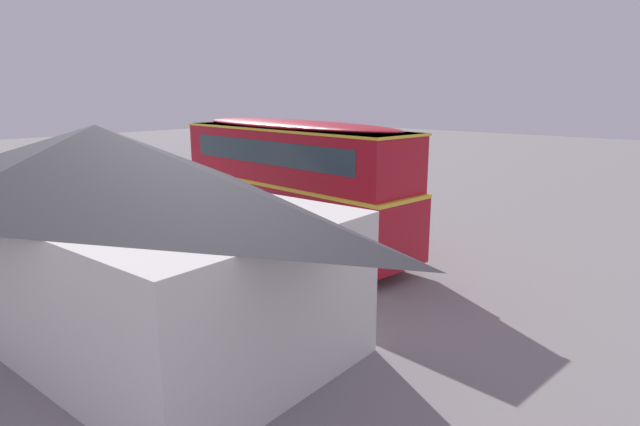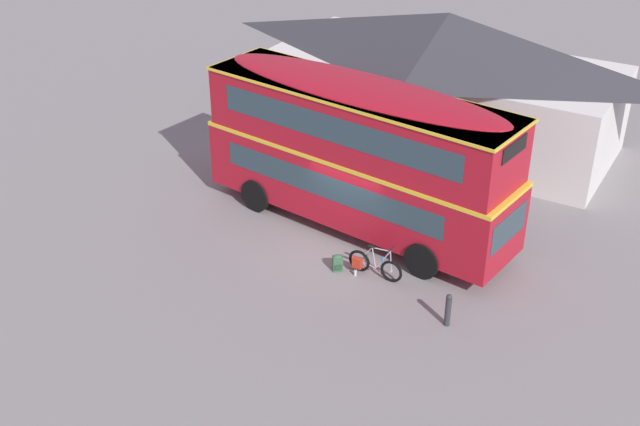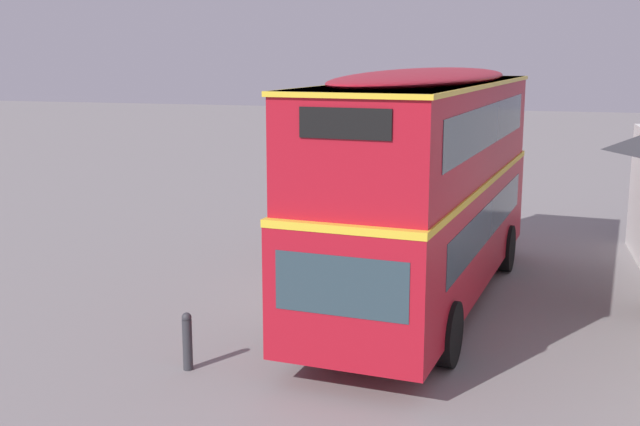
# 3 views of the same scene
# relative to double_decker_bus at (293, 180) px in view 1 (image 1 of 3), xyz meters

# --- Properties ---
(ground_plane) EXTENTS (120.00, 120.00, 0.00)m
(ground_plane) POSITION_rel_double_decker_bus_xyz_m (0.31, -1.32, -2.64)
(ground_plane) COLOR gray
(double_decker_bus) EXTENTS (10.39, 3.38, 4.79)m
(double_decker_bus) POSITION_rel_double_decker_bus_xyz_m (0.00, 0.00, 0.00)
(double_decker_bus) COLOR black
(double_decker_bus) RESTS_ON ground
(touring_bicycle) EXTENTS (1.72, 0.48, 1.05)m
(touring_bicycle) POSITION_rel_double_decker_bus_xyz_m (1.85, -2.19, -2.27)
(touring_bicycle) COLOR black
(touring_bicycle) RESTS_ON ground
(backpack_on_ground) EXTENTS (0.35, 0.35, 0.52)m
(backpack_on_ground) POSITION_rel_double_decker_bus_xyz_m (0.86, -2.51, -2.37)
(backpack_on_ground) COLOR #386642
(backpack_on_ground) RESTS_ON ground
(water_bottle_clear_plastic) EXTENTS (0.08, 0.08, 0.22)m
(water_bottle_clear_plastic) POSITION_rel_double_decker_bus_xyz_m (1.42, -2.45, -2.54)
(water_bottle_clear_plastic) COLOR silver
(water_bottle_clear_plastic) RESTS_ON ground
(pub_building) EXTENTS (13.34, 6.55, 4.98)m
(pub_building) POSITION_rel_double_decker_bus_xyz_m (-0.67, 7.47, -0.10)
(pub_building) COLOR silver
(pub_building) RESTS_ON ground
(kerb_bollard) EXTENTS (0.16, 0.16, 0.97)m
(kerb_bollard) POSITION_rel_double_decker_bus_xyz_m (4.62, -3.12, -2.15)
(kerb_bollard) COLOR #333338
(kerb_bollard) RESTS_ON ground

